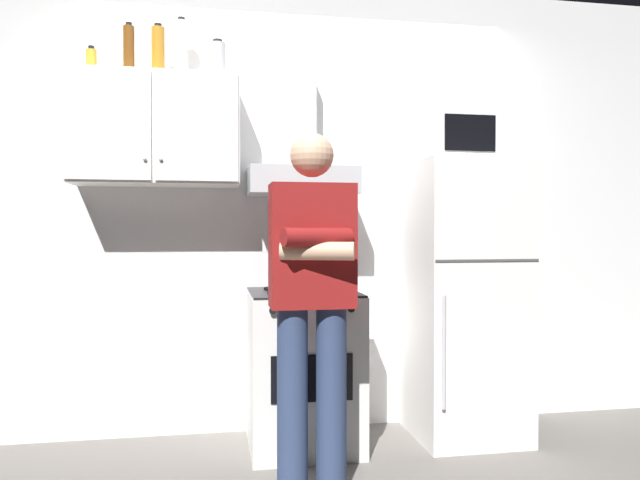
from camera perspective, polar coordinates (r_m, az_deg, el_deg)
name	(u,v)px	position (r m, az deg, el deg)	size (l,w,h in m)	color
ground_plane	(320,462)	(3.29, 0.00, -20.44)	(7.00, 7.00, 0.00)	slate
back_wall_tiled	(303,206)	(3.66, -1.66, 3.27)	(4.80, 0.10, 2.70)	white
upper_cabinet	(156,130)	(3.45, -15.39, 10.06)	(0.90, 0.37, 0.60)	white
stove_oven	(303,368)	(3.39, -1.61, -12.14)	(0.60, 0.62, 0.87)	white
range_hood	(300,161)	(3.45, -1.93, 7.53)	(0.60, 0.44, 0.75)	#B7BABF
refrigerator	(464,299)	(3.60, 13.61, -5.49)	(0.60, 0.62, 1.60)	white
microwave	(463,138)	(3.63, 13.54, 9.45)	(0.48, 0.37, 0.28)	silver
person_standing	(312,296)	(2.72, -0.76, -5.38)	(0.38, 0.33, 1.64)	navy
cooking_pot	(330,282)	(3.22, 1.00, -3.99)	(0.29, 0.19, 0.10)	#B7BABF
bottle_spice_jar	(91,60)	(3.56, -21.00, 15.73)	(0.06, 0.06, 0.14)	gold
bottle_beer_brown	(129,49)	(3.53, -17.79, 16.98)	(0.06, 0.06, 0.27)	brown
bottle_liquor_amber	(158,51)	(3.54, -15.21, 17.03)	(0.07, 0.07, 0.28)	#B7721E
bottle_canister_steel	(218,60)	(3.53, -9.76, 16.54)	(0.09, 0.09, 0.22)	#B2B5BA
bottle_vodka_clear	(181,49)	(3.58, -13.10, 17.32)	(0.07, 0.07, 0.34)	silver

